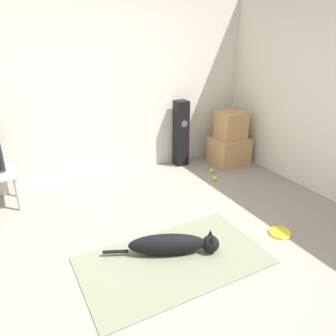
{
  "coord_description": "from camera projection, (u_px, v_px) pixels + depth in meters",
  "views": [
    {
      "loc": [
        -1.05,
        -2.37,
        2.07
      ],
      "look_at": [
        0.7,
        0.93,
        0.45
      ],
      "focal_mm": 35.0,
      "sensor_mm": 36.0,
      "label": 1
    }
  ],
  "objects": [
    {
      "name": "tennis_ball_by_boxes",
      "position": [
        212.0,
        171.0,
        5.04
      ],
      "size": [
        0.07,
        0.07,
        0.07
      ],
      "color": "#C6E033",
      "rests_on": "ground_plane"
    },
    {
      "name": "ground_plane",
      "position": [
        149.0,
        257.0,
        3.2
      ],
      "size": [
        12.0,
        12.0,
        0.0
      ],
      "primitive_type": "plane",
      "color": "gray"
    },
    {
      "name": "wall_back",
      "position": [
        81.0,
        91.0,
        4.39
      ],
      "size": [
        8.0,
        0.06,
        2.55
      ],
      "color": "beige",
      "rests_on": "ground_plane"
    },
    {
      "name": "tennis_ball_near_speaker",
      "position": [
        215.0,
        178.0,
        4.78
      ],
      "size": [
        0.07,
        0.07,
        0.07
      ],
      "color": "#C6E033",
      "rests_on": "ground_plane"
    },
    {
      "name": "dog",
      "position": [
        174.0,
        244.0,
        3.2
      ],
      "size": [
        1.06,
        0.53,
        0.22
      ],
      "color": "black",
      "rests_on": "area_rug"
    },
    {
      "name": "frisbee",
      "position": [
        280.0,
        233.0,
        3.55
      ],
      "size": [
        0.24,
        0.24,
        0.03
      ],
      "color": "yellow",
      "rests_on": "ground_plane"
    },
    {
      "name": "floor_speaker",
      "position": [
        181.0,
        133.0,
        5.16
      ],
      "size": [
        0.19,
        0.2,
        1.04
      ],
      "color": "black",
      "rests_on": "ground_plane"
    },
    {
      "name": "cardboard_box_upper",
      "position": [
        231.0,
        125.0,
        5.18
      ],
      "size": [
        0.42,
        0.36,
        0.42
      ],
      "color": "tan",
      "rests_on": "cardboard_box_lower"
    },
    {
      "name": "cardboard_box_lower",
      "position": [
        229.0,
        151.0,
        5.33
      ],
      "size": [
        0.56,
        0.47,
        0.42
      ],
      "color": "tan",
      "rests_on": "ground_plane"
    },
    {
      "name": "area_rug",
      "position": [
        174.0,
        260.0,
        3.15
      ],
      "size": [
        1.77,
        1.0,
        0.01
      ],
      "color": "slate",
      "rests_on": "ground_plane"
    }
  ]
}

